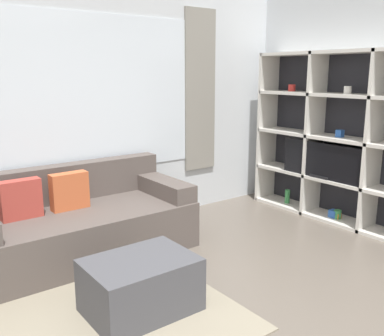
{
  "coord_description": "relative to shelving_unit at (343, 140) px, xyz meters",
  "views": [
    {
      "loc": [
        -1.47,
        -1.47,
        1.68
      ],
      "look_at": [
        0.74,
        1.46,
        0.85
      ],
      "focal_mm": 40.0,
      "sensor_mm": 36.0,
      "label": 1
    }
  ],
  "objects": [
    {
      "name": "wall_back",
      "position": [
        -2.71,
        1.41,
        0.42
      ],
      "size": [
        6.91,
        0.11,
        2.7
      ],
      "color": "silver",
      "rests_on": "ground_plane"
    },
    {
      "name": "couch_main",
      "position": [
        -2.76,
        0.89,
        -0.64
      ],
      "size": [
        2.02,
        0.95,
        0.8
      ],
      "color": "#564C47",
      "rests_on": "ground_plane"
    },
    {
      "name": "shelving_unit",
      "position": [
        0.0,
        0.0,
        0.0
      ],
      "size": [
        0.36,
        2.28,
        1.9
      ],
      "color": "#232328",
      "rests_on": "ground_plane"
    },
    {
      "name": "area_rug",
      "position": [
        -3.69,
        -0.04,
        -0.93
      ],
      "size": [
        2.99,
        2.06,
        0.01
      ],
      "primitive_type": "cube",
      "color": "gray",
      "rests_on": "ground_plane"
    },
    {
      "name": "wall_right",
      "position": [
        0.18,
        0.05,
        0.41
      ],
      "size": [
        0.07,
        3.85,
        2.7
      ],
      "primitive_type": "cube",
      "color": "silver",
      "rests_on": "ground_plane"
    },
    {
      "name": "ottoman",
      "position": [
        -2.81,
        -0.32,
        -0.74
      ],
      "size": [
        0.75,
        0.55,
        0.4
      ],
      "color": "#47474C",
      "rests_on": "ground_plane"
    }
  ]
}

